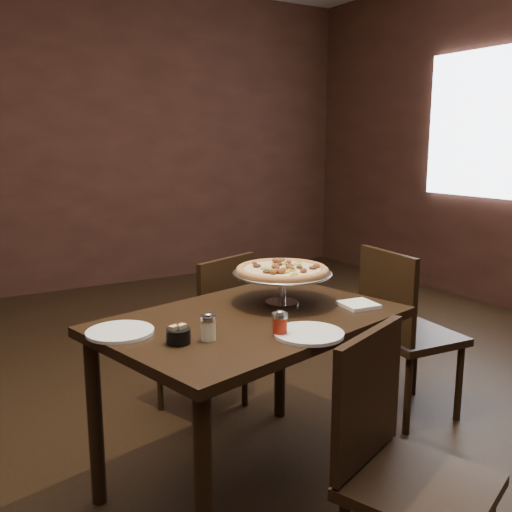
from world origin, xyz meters
TOP-DOWN VIEW (x-y plane):
  - room at (0.06, 0.03)m, footprint 6.04×7.04m
  - dining_table at (-0.07, -0.04)m, footprint 1.26×0.99m
  - pizza_stand at (0.13, 0.06)m, footprint 0.41×0.41m
  - parmesan_shaker at (-0.33, -0.19)m, footprint 0.05×0.05m
  - pepper_flake_shaker at (-0.10, -0.28)m, footprint 0.05×0.05m
  - packet_caddy at (-0.43, -0.17)m, footprint 0.08×0.08m
  - napkin_stack at (0.37, -0.14)m, footprint 0.15×0.15m
  - plate_left at (-0.56, 0.03)m, footprint 0.23×0.23m
  - plate_near at (-0.01, -0.32)m, footprint 0.24×0.24m
  - serving_spatula at (0.20, -0.01)m, footprint 0.14×0.14m
  - chair_far at (0.07, 0.60)m, footprint 0.49×0.49m
  - chair_near at (-0.00, -0.77)m, footprint 0.50×0.50m
  - chair_side at (0.86, 0.08)m, footprint 0.43×0.43m

SIDE VIEW (x-z plane):
  - chair_far at x=0.07m, z-range 0.04..0.85m
  - chair_near at x=0.00m, z-range 0.04..0.86m
  - chair_side at x=0.86m, z-range 0.04..0.89m
  - dining_table at x=-0.07m, z-range 0.26..0.96m
  - plate_left at x=-0.56m, z-range 0.70..0.71m
  - plate_near at x=-0.01m, z-range 0.70..0.71m
  - napkin_stack at x=0.37m, z-range 0.70..0.71m
  - packet_caddy at x=-0.43m, z-range 0.69..0.76m
  - pepper_flake_shaker at x=-0.10m, z-range 0.70..0.79m
  - parmesan_shaker at x=-0.33m, z-range 0.70..0.79m
  - serving_spatula at x=0.20m, z-range 0.82..0.84m
  - pizza_stand at x=0.13m, z-range 0.75..0.92m
  - room at x=0.06m, z-range -0.02..2.82m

